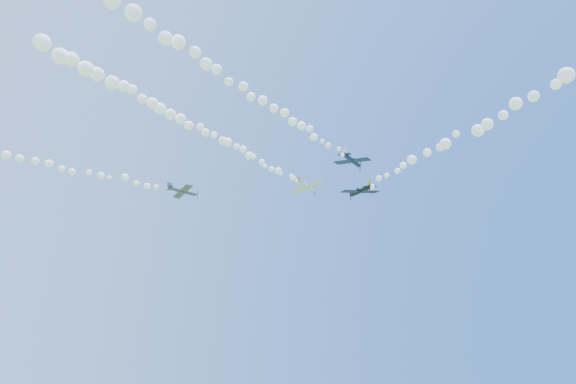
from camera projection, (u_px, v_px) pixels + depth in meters
plane_white at (307, 187)px, 122.66m from camera, size 7.97×8.36×3.02m
smoke_trail_white at (206, 132)px, 94.09m from camera, size 66.08×22.24×3.29m
plane_navy at (352, 160)px, 104.04m from camera, size 8.00×8.46×2.68m
smoke_trail_navy at (220, 72)px, 72.92m from camera, size 74.57×22.67×3.11m
plane_grey at (183, 191)px, 101.96m from camera, size 7.10×7.52×2.50m
plane_black at (360, 191)px, 88.07m from camera, size 7.66×7.28×2.02m
smoke_trail_black at (534, 95)px, 56.99m from camera, size 17.39×67.47×2.96m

